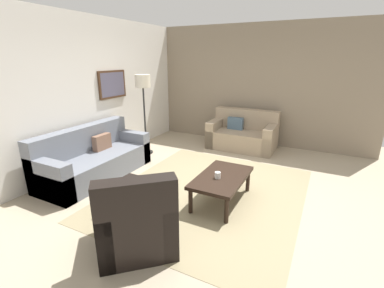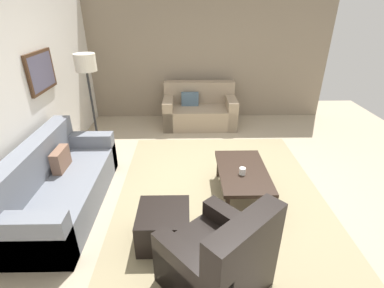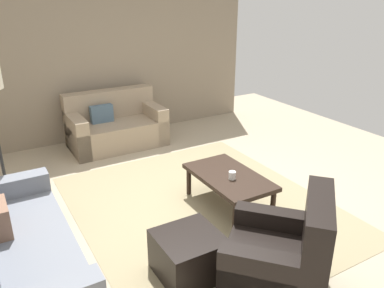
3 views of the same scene
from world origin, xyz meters
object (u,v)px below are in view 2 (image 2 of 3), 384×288
at_px(couch_loveseat, 199,110).
at_px(ottoman, 164,226).
at_px(coffee_table, 243,173).
at_px(cup, 242,171).
at_px(framed_artwork, 41,72).
at_px(couch_main, 56,187).
at_px(lamp_standing, 87,74).
at_px(armchair_leather, 221,264).

bearing_deg(couch_loveseat, ottoman, 171.16).
xyz_separation_m(coffee_table, cup, (-0.10, 0.03, 0.10)).
distance_m(ottoman, cup, 1.22).
height_order(cup, framed_artwork, framed_artwork).
bearing_deg(couch_main, ottoman, -113.44).
height_order(couch_main, lamp_standing, lamp_standing).
bearing_deg(armchair_leather, coffee_table, -17.38).
bearing_deg(framed_artwork, ottoman, -133.29).
distance_m(couch_loveseat, lamp_standing, 2.52).
bearing_deg(lamp_standing, armchair_leather, -145.28).
distance_m(armchair_leather, framed_artwork, 3.51).
bearing_deg(coffee_table, couch_main, 94.46).
relative_size(ottoman, lamp_standing, 0.33).
relative_size(armchair_leather, framed_artwork, 1.53).
distance_m(ottoman, framed_artwork, 2.79).
distance_m(couch_main, armchair_leather, 2.30).
xyz_separation_m(couch_main, cup, (0.09, -2.37, 0.16)).
height_order(couch_loveseat, lamp_standing, lamp_standing).
height_order(couch_loveseat, armchair_leather, armchair_leather).
relative_size(lamp_standing, framed_artwork, 2.32).
height_order(armchair_leather, lamp_standing, lamp_standing).
height_order(ottoman, lamp_standing, lamp_standing).
relative_size(cup, framed_artwork, 0.12).
height_order(couch_main, coffee_table, couch_main).
xyz_separation_m(coffee_table, lamp_standing, (1.23, 2.26, 1.05)).
height_order(ottoman, coffee_table, coffee_table).
bearing_deg(ottoman, lamp_standing, 32.12).
xyz_separation_m(ottoman, framed_artwork, (1.69, 1.79, 1.32)).
xyz_separation_m(couch_main, armchair_leather, (-1.22, -1.96, 0.01)).
bearing_deg(framed_artwork, couch_loveseat, -53.68).
relative_size(couch_main, framed_artwork, 2.77).
relative_size(couch_loveseat, lamp_standing, 0.88).
bearing_deg(couch_loveseat, cup, -170.76).
xyz_separation_m(couch_main, couch_loveseat, (2.79, -1.93, 0.00)).
bearing_deg(couch_main, lamp_standing, -5.32).
distance_m(couch_main, coffee_table, 2.40).
relative_size(armchair_leather, ottoman, 2.02).
bearing_deg(lamp_standing, ottoman, -147.88).
relative_size(couch_main, lamp_standing, 1.19).
relative_size(armchair_leather, coffee_table, 1.03).
distance_m(lamp_standing, framed_artwork, 0.63).
distance_m(armchair_leather, lamp_standing, 3.39).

